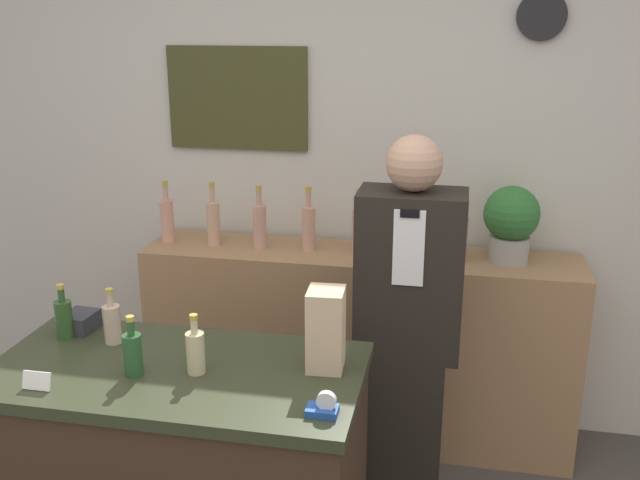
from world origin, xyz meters
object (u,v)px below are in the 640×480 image
object	(u,v)px
tape_dispenser	(324,407)
shopkeeper	(407,338)
paper_bag	(326,329)
potted_plant	(511,221)

from	to	relation	value
tape_dispenser	shopkeeper	bearing A→B (deg)	79.34
paper_bag	tape_dispenser	size ratio (longest dim) A/B	2.94
shopkeeper	potted_plant	world-z (taller)	shopkeeper
potted_plant	tape_dispenser	distance (m)	1.59
shopkeeper	tape_dispenser	world-z (taller)	shopkeeper
potted_plant	tape_dispenser	size ratio (longest dim) A/B	3.93
shopkeeper	potted_plant	distance (m)	0.79
tape_dispenser	potted_plant	bearing A→B (deg)	68.71
potted_plant	tape_dispenser	bearing A→B (deg)	-111.29
paper_bag	potted_plant	bearing A→B (deg)	62.57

